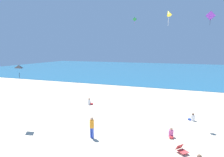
{
  "coord_description": "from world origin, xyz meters",
  "views": [
    {
      "loc": [
        5.22,
        -7.2,
        6.51
      ],
      "look_at": [
        0.0,
        6.44,
        4.34
      ],
      "focal_mm": 31.68,
      "sensor_mm": 36.0,
      "label": 1
    }
  ],
  "objects_px": {
    "person_4": "(92,126)",
    "kite_black": "(19,67)",
    "beach_chair_far_left": "(182,150)",
    "person_6": "(192,118)",
    "person_2": "(171,134)",
    "kite_green": "(135,19)",
    "kite_purple": "(211,16)",
    "kite_yellow": "(169,13)",
    "person_1": "(89,102)"
  },
  "relations": [
    {
      "from": "person_1",
      "to": "beach_chair_far_left",
      "type": "bearing_deg",
      "value": -57.94
    },
    {
      "from": "beach_chair_far_left",
      "to": "kite_green",
      "type": "xyz_separation_m",
      "value": [
        -7.92,
        18.25,
        10.83
      ]
    },
    {
      "from": "kite_green",
      "to": "person_6",
      "type": "bearing_deg",
      "value": -53.76
    },
    {
      "from": "beach_chair_far_left",
      "to": "person_6",
      "type": "height_order",
      "value": "person_6"
    },
    {
      "from": "beach_chair_far_left",
      "to": "kite_yellow",
      "type": "xyz_separation_m",
      "value": [
        -1.74,
        6.42,
        9.48
      ]
    },
    {
      "from": "person_2",
      "to": "person_4",
      "type": "distance_m",
      "value": 5.93
    },
    {
      "from": "person_2",
      "to": "kite_green",
      "type": "distance_m",
      "value": 20.66
    },
    {
      "from": "person_4",
      "to": "kite_green",
      "type": "relative_size",
      "value": 1.44
    },
    {
      "from": "person_1",
      "to": "kite_yellow",
      "type": "bearing_deg",
      "value": -30.36
    },
    {
      "from": "person_1",
      "to": "person_2",
      "type": "bearing_deg",
      "value": -51.64
    },
    {
      "from": "beach_chair_far_left",
      "to": "kite_yellow",
      "type": "bearing_deg",
      "value": 146.1
    },
    {
      "from": "kite_purple",
      "to": "kite_green",
      "type": "relative_size",
      "value": 1.47
    },
    {
      "from": "beach_chair_far_left",
      "to": "person_2",
      "type": "relative_size",
      "value": 1.15
    },
    {
      "from": "person_2",
      "to": "kite_black",
      "type": "height_order",
      "value": "kite_black"
    },
    {
      "from": "person_4",
      "to": "kite_green",
      "type": "height_order",
      "value": "kite_green"
    },
    {
      "from": "beach_chair_far_left",
      "to": "kite_purple",
      "type": "xyz_separation_m",
      "value": [
        2.41,
        15.37,
        10.35
      ]
    },
    {
      "from": "beach_chair_far_left",
      "to": "person_4",
      "type": "xyz_separation_m",
      "value": [
        -6.25,
        -0.11,
        0.7
      ]
    },
    {
      "from": "kite_purple",
      "to": "kite_black",
      "type": "height_order",
      "value": "kite_purple"
    },
    {
      "from": "person_4",
      "to": "kite_yellow",
      "type": "distance_m",
      "value": 11.84
    },
    {
      "from": "kite_black",
      "to": "kite_yellow",
      "type": "bearing_deg",
      "value": 28.72
    },
    {
      "from": "beach_chair_far_left",
      "to": "person_6",
      "type": "relative_size",
      "value": 1.19
    },
    {
      "from": "beach_chair_far_left",
      "to": "kite_green",
      "type": "bearing_deg",
      "value": 154.42
    },
    {
      "from": "person_6",
      "to": "kite_green",
      "type": "height_order",
      "value": "kite_green"
    },
    {
      "from": "person_4",
      "to": "kite_black",
      "type": "bearing_deg",
      "value": 101.4
    },
    {
      "from": "person_1",
      "to": "kite_black",
      "type": "distance_m",
      "value": 9.37
    },
    {
      "from": "person_2",
      "to": "kite_yellow",
      "type": "distance_m",
      "value": 10.41
    },
    {
      "from": "beach_chair_far_left",
      "to": "kite_black",
      "type": "xyz_separation_m",
      "value": [
        -13.15,
        0.17,
        4.83
      ]
    },
    {
      "from": "person_6",
      "to": "kite_green",
      "type": "bearing_deg",
      "value": -36.78
    },
    {
      "from": "beach_chair_far_left",
      "to": "kite_black",
      "type": "distance_m",
      "value": 14.01
    },
    {
      "from": "beach_chair_far_left",
      "to": "person_4",
      "type": "bearing_deg",
      "value": -138.0
    },
    {
      "from": "person_4",
      "to": "kite_black",
      "type": "xyz_separation_m",
      "value": [
        -6.9,
        0.28,
        4.14
      ]
    },
    {
      "from": "beach_chair_far_left",
      "to": "kite_yellow",
      "type": "relative_size",
      "value": 0.6
    },
    {
      "from": "person_2",
      "to": "kite_green",
      "type": "relative_size",
      "value": 0.67
    },
    {
      "from": "person_2",
      "to": "kite_black",
      "type": "relative_size",
      "value": 0.68
    },
    {
      "from": "kite_green",
      "to": "kite_yellow",
      "type": "xyz_separation_m",
      "value": [
        6.18,
        -11.83,
        -1.35
      ]
    },
    {
      "from": "kite_green",
      "to": "kite_black",
      "type": "xyz_separation_m",
      "value": [
        -5.23,
        -18.09,
        -5.99
      ]
    },
    {
      "from": "beach_chair_far_left",
      "to": "person_1",
      "type": "xyz_separation_m",
      "value": [
        -10.56,
        7.8,
        0.06
      ]
    },
    {
      "from": "kite_purple",
      "to": "kite_green",
      "type": "height_order",
      "value": "kite_green"
    },
    {
      "from": "kite_purple",
      "to": "person_1",
      "type": "bearing_deg",
      "value": -149.75
    },
    {
      "from": "beach_chair_far_left",
      "to": "person_2",
      "type": "bearing_deg",
      "value": 151.58
    },
    {
      "from": "kite_black",
      "to": "person_4",
      "type": "bearing_deg",
      "value": -2.34
    },
    {
      "from": "person_2",
      "to": "kite_yellow",
      "type": "bearing_deg",
      "value": -177.42
    },
    {
      "from": "kite_black",
      "to": "kite_yellow",
      "type": "relative_size",
      "value": 0.76
    },
    {
      "from": "beach_chair_far_left",
      "to": "person_2",
      "type": "height_order",
      "value": "person_2"
    },
    {
      "from": "person_4",
      "to": "kite_purple",
      "type": "distance_m",
      "value": 20.2
    },
    {
      "from": "kite_purple",
      "to": "kite_black",
      "type": "bearing_deg",
      "value": -135.69
    },
    {
      "from": "person_1",
      "to": "kite_yellow",
      "type": "distance_m",
      "value": 12.97
    },
    {
      "from": "beach_chair_far_left",
      "to": "person_4",
      "type": "relative_size",
      "value": 0.53
    },
    {
      "from": "person_4",
      "to": "kite_green",
      "type": "bearing_deg",
      "value": 18.94
    },
    {
      "from": "person_1",
      "to": "person_6",
      "type": "xyz_separation_m",
      "value": [
        11.31,
        -1.39,
        -0.03
      ]
    }
  ]
}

